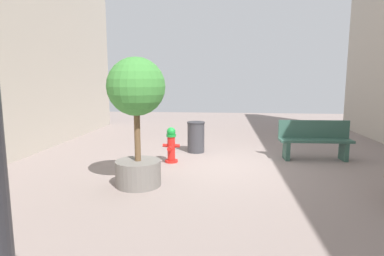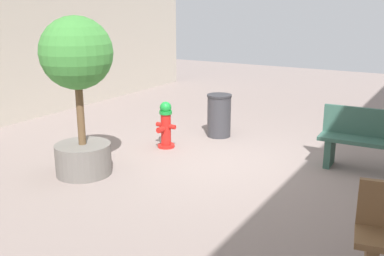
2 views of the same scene
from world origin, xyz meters
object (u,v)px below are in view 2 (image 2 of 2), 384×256
(fire_hydrant, at_px, (166,125))
(planter_tree, at_px, (78,78))
(bench_near, at_px, (378,140))
(trash_bin, at_px, (219,115))

(fire_hydrant, height_order, planter_tree, planter_tree)
(bench_near, height_order, planter_tree, planter_tree)
(fire_hydrant, relative_size, planter_tree, 0.36)
(planter_tree, distance_m, trash_bin, 3.14)
(fire_hydrant, bearing_deg, bench_near, -169.54)
(bench_near, xyz_separation_m, planter_tree, (3.78, 2.36, 0.96))
(planter_tree, relative_size, trash_bin, 2.84)
(fire_hydrant, xyz_separation_m, bench_near, (-3.44, -0.64, 0.08))
(fire_hydrant, xyz_separation_m, planter_tree, (0.33, 1.72, 1.04))
(bench_near, bearing_deg, fire_hydrant, 10.46)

